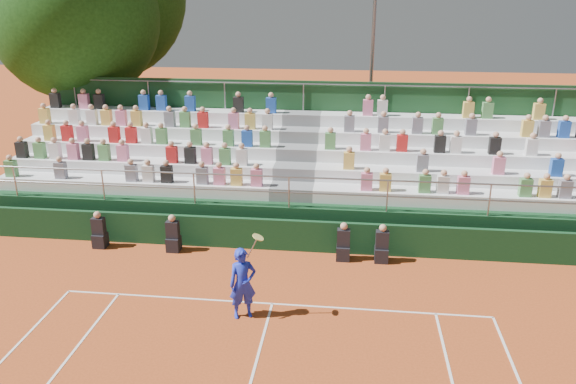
# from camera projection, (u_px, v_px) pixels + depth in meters

# --- Properties ---
(ground) EXTENTS (90.00, 90.00, 0.00)m
(ground) POSITION_uv_depth(u_px,v_px,m) (272.00, 304.00, 14.38)
(ground) COLOR #B44B1E
(ground) RESTS_ON ground
(courtside_wall) EXTENTS (20.00, 0.15, 1.00)m
(courtside_wall) POSITION_uv_depth(u_px,v_px,m) (287.00, 235.00, 17.20)
(courtside_wall) COLOR #0D3219
(courtside_wall) RESTS_ON ground
(line_officials) EXTENTS (9.09, 0.40, 1.19)m
(line_officials) POSITION_uv_depth(u_px,v_px,m) (247.00, 240.00, 16.91)
(line_officials) COLOR black
(line_officials) RESTS_ON ground
(grandstand) EXTENTS (20.00, 5.20, 4.40)m
(grandstand) POSITION_uv_depth(u_px,v_px,m) (297.00, 183.00, 20.02)
(grandstand) COLOR #0D3219
(grandstand) RESTS_ON ground
(tennis_player) EXTENTS (0.92, 0.66, 2.22)m
(tennis_player) POSITION_uv_depth(u_px,v_px,m) (243.00, 283.00, 13.54)
(tennis_player) COLOR #1B2ECD
(tennis_player) RESTS_ON ground
(tree_west) EXTENTS (6.93, 6.93, 10.02)m
(tree_west) POSITION_uv_depth(u_px,v_px,m) (75.00, 17.00, 23.13)
(tree_west) COLOR #392514
(tree_west) RESTS_ON ground
(floodlight_mast) EXTENTS (0.60, 0.25, 8.34)m
(floodlight_mast) POSITION_uv_depth(u_px,v_px,m) (372.00, 57.00, 24.33)
(floodlight_mast) COLOR gray
(floodlight_mast) RESTS_ON ground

